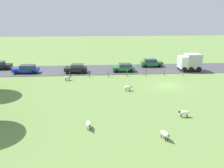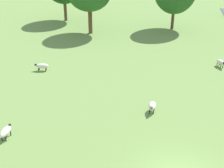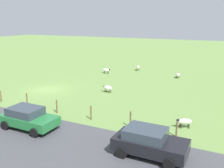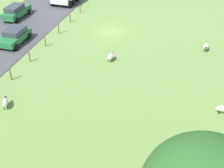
% 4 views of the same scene
% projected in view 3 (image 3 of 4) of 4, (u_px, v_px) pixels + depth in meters
% --- Properties ---
extents(ground_plane, '(160.00, 160.00, 0.00)m').
position_uv_depth(ground_plane, '(49.00, 90.00, 28.16)').
color(ground_plane, '#6B8E47').
extents(sheep_0, '(1.18, 0.81, 0.76)m').
position_uv_depth(sheep_0, '(138.00, 67.00, 38.58)').
color(sheep_0, silver).
rests_on(sheep_0, ground_plane).
extents(sheep_1, '(0.87, 1.16, 0.70)m').
position_uv_depth(sheep_1, '(184.00, 122.00, 18.08)').
color(sheep_1, beige).
rests_on(sheep_1, ground_plane).
extents(sheep_2, '(0.46, 1.22, 0.71)m').
position_uv_depth(sheep_2, '(106.00, 70.00, 36.49)').
color(sheep_2, white).
rests_on(sheep_2, ground_plane).
extents(sheep_3, '(1.33, 0.64, 0.69)m').
position_uv_depth(sheep_3, '(178.00, 74.00, 33.70)').
color(sheep_3, silver).
rests_on(sheep_3, ground_plane).
extents(sheep_4, '(0.56, 1.12, 0.74)m').
position_uv_depth(sheep_4, '(108.00, 88.00, 26.96)').
color(sheep_4, silver).
rests_on(sheep_4, ground_plane).
extents(fence_post_1, '(0.12, 0.12, 1.10)m').
position_uv_depth(fence_post_1, '(1.00, 96.00, 23.82)').
color(fence_post_1, brown).
rests_on(fence_post_1, ground_plane).
extents(fence_post_2, '(0.12, 0.12, 1.29)m').
position_uv_depth(fence_post_2, '(27.00, 100.00, 22.38)').
color(fence_post_2, brown).
rests_on(fence_post_2, ground_plane).
extents(fence_post_3, '(0.12, 0.12, 1.14)m').
position_uv_depth(fence_post_3, '(57.00, 106.00, 20.97)').
color(fence_post_3, brown).
rests_on(fence_post_3, ground_plane).
extents(fence_post_4, '(0.12, 0.12, 1.12)m').
position_uv_depth(fence_post_4, '(91.00, 113.00, 19.55)').
color(fence_post_4, brown).
rests_on(fence_post_4, ground_plane).
extents(fence_post_5, '(0.12, 0.12, 1.23)m').
position_uv_depth(fence_post_5, '(130.00, 119.00, 18.11)').
color(fence_post_5, brown).
rests_on(fence_post_5, ground_plane).
extents(fence_post_6, '(0.12, 0.12, 1.05)m').
position_uv_depth(fence_post_6, '(177.00, 129.00, 16.71)').
color(fence_post_6, brown).
rests_on(fence_post_6, ground_plane).
extents(car_0, '(2.15, 4.11, 1.50)m').
position_uv_depth(car_0, '(28.00, 117.00, 17.86)').
color(car_0, '#237238').
rests_on(car_0, road_strip).
extents(car_3, '(2.18, 4.11, 1.58)m').
position_uv_depth(car_3, '(149.00, 142.00, 14.22)').
color(car_3, black).
rests_on(car_3, road_strip).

